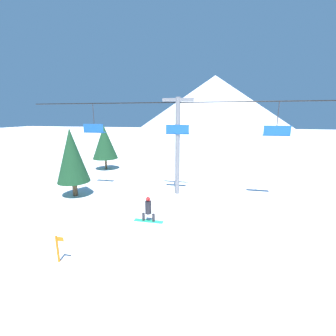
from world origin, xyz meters
The scene contains 8 objects.
ground_plane centered at (0.00, 0.00, 0.00)m, with size 220.00×220.00×0.00m, color white.
mountain_ridge centered at (0.00, 80.56, 10.23)m, with size 61.05×61.05×20.46m.
snow_ramp centered at (-1.16, 0.32, 0.75)m, with size 3.19×3.48×1.51m.
snowboarder centered at (-1.35, 1.65, 2.09)m, with size 1.39×0.29×1.22m.
chairlift centered at (-1.44, 9.93, 4.80)m, with size 25.35×0.44×7.71m.
pine_tree_near centered at (-9.43, 7.68, 3.28)m, with size 2.51×2.51×5.43m.
pine_tree_far centered at (-11.38, 16.76, 3.27)m, with size 2.95×2.95×5.24m.
trail_marker centered at (-4.99, -0.06, 0.68)m, with size 0.41×0.10×1.26m.
Camera 1 is at (1.59, -7.59, 6.34)m, focal length 24.00 mm.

